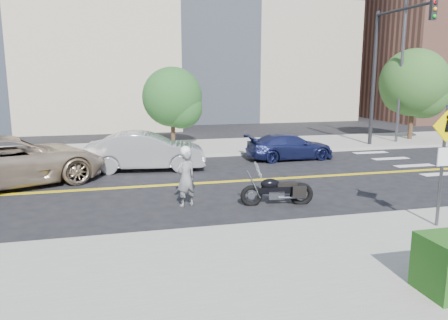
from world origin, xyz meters
TOP-DOWN VIEW (x-y plane):
  - ground_plane at (0.00, 0.00)m, footprint 120.00×120.00m
  - sidewalk_near at (0.00, -7.50)m, footprint 60.00×5.00m
  - sidewalk_far at (0.00, 7.50)m, footprint 60.00×5.00m
  - building_mid at (8.00, 26.00)m, footprint 18.00×14.00m
  - building_right at (26.00, 20.00)m, footprint 14.00×12.00m
  - lamp_post at (12.00, 6.50)m, footprint 0.16×0.16m
  - traffic_light at (10.00, 5.08)m, footprint 0.28×4.50m
  - pedestrian_sign at (4.20, -6.31)m, footprint 0.78×0.08m
  - motorcyclist at (-1.54, -2.67)m, footprint 0.73×0.62m
  - motorcycle at (1.15, -3.19)m, footprint 2.20×0.93m
  - suv at (-7.13, 1.28)m, footprint 7.08×5.25m
  - parked_car_silver at (-2.33, 2.80)m, footprint 4.92×2.17m
  - parked_car_blue at (4.32, 3.61)m, footprint 4.16×1.82m
  - tree_far_a at (-0.54, 8.15)m, footprint 3.16×3.16m
  - tree_far_b at (13.47, 7.28)m, footprint 3.92×3.92m

SIDE VIEW (x-z plane):
  - ground_plane at x=0.00m, z-range 0.00..0.00m
  - sidewalk_near at x=0.00m, z-range 0.00..0.15m
  - sidewalk_far at x=0.00m, z-range 0.00..0.15m
  - parked_car_blue at x=4.32m, z-range 0.00..1.19m
  - motorcycle at x=1.15m, z-range 0.00..1.30m
  - parked_car_silver at x=-2.33m, z-range 0.00..1.57m
  - suv at x=-7.13m, z-range 0.00..1.79m
  - motorcyclist at x=-1.54m, z-range 0.00..1.82m
  - pedestrian_sign at x=4.20m, z-range 0.46..3.46m
  - tree_far_a at x=-0.54m, z-range 0.57..4.90m
  - tree_far_b at x=13.47m, z-range 0.74..6.16m
  - lamp_post at x=12.00m, z-range 0.15..8.15m
  - traffic_light at x=10.00m, z-range 1.17..8.17m
  - building_right at x=26.00m, z-range 0.00..12.00m
  - building_mid at x=8.00m, z-range 0.00..20.00m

